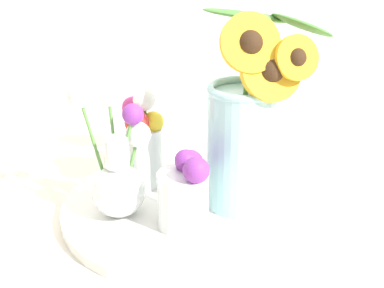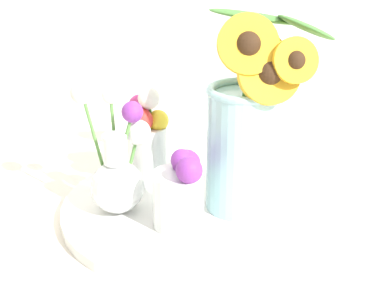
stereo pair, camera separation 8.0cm
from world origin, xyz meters
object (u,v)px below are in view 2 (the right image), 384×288
at_px(vase_small_center, 180,191).
at_px(vase_small_back, 149,140).
at_px(mason_jar_sunflowers, 247,127).
at_px(serving_tray, 192,207).
at_px(vase_bulb_right, 117,169).

distance_m(vase_small_center, vase_small_back, 0.15).
bearing_deg(vase_small_center, vase_small_back, 106.10).
bearing_deg(vase_small_center, mason_jar_sunflowers, 23.78).
relative_size(vase_small_center, vase_small_back, 0.70).
bearing_deg(mason_jar_sunflowers, vase_small_back, 146.42).
xyz_separation_m(serving_tray, vase_bulb_right, (-0.11, -0.01, 0.08)).
xyz_separation_m(mason_jar_sunflowers, vase_small_center, (-0.10, -0.05, -0.08)).
bearing_deg(mason_jar_sunflowers, vase_bulb_right, 177.28).
bearing_deg(mason_jar_sunflowers, vase_small_center, -156.22).
bearing_deg(vase_small_back, serving_tray, -51.27).
xyz_separation_m(vase_small_center, vase_bulb_right, (-0.09, 0.05, 0.01)).
bearing_deg(vase_small_back, vase_small_center, -73.90).
bearing_deg(vase_small_center, serving_tray, 69.17).
relative_size(serving_tray, mason_jar_sunflowers, 1.36).
bearing_deg(serving_tray, vase_small_center, -110.83).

